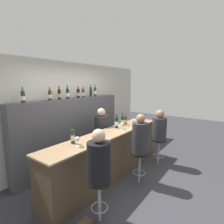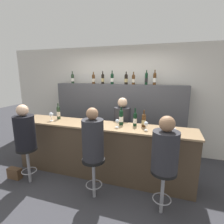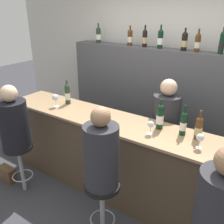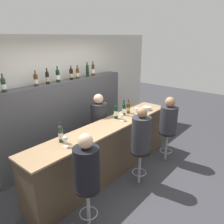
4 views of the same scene
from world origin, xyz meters
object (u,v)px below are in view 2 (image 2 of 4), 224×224
Objects in this scene: bar_stool_right at (163,180)px; guest_seated_right at (165,148)px; wine_bottle_backbar_7 at (155,79)px; metal_bowl at (169,130)px; wine_bottle_counter_1 at (121,117)px; guest_seated_middle at (93,138)px; wine_bottle_backbar_0 at (73,79)px; wine_bottle_backbar_3 at (112,79)px; wine_bottle_backbar_2 at (103,79)px; bar_stool_left at (28,156)px; wine_glass_0 at (51,115)px; wine_glass_1 at (117,122)px; wine_bottle_backbar_6 at (146,79)px; guest_seated_left at (25,130)px; wine_bottle_counter_3 at (144,120)px; wine_glass_2 at (146,124)px; bartender at (122,135)px; wine_bottle_backbar_4 at (126,79)px; wine_bottle_backbar_5 at (133,79)px; wine_bottle_counter_2 at (135,119)px; handbag at (15,173)px; bar_stool_middle at (94,168)px; wine_bottle_counter_0 at (58,112)px; wine_bottle_backbar_1 at (94,79)px.

guest_seated_right reaches higher than bar_stool_right.
wine_bottle_backbar_7 is 1.53m from metal_bowl.
guest_seated_middle is at bearing -107.50° from wine_bottle_counter_1.
wine_bottle_backbar_0 is 1.65× the size of metal_bowl.
wine_bottle_backbar_2 is at bearing 180.00° from wine_bottle_backbar_3.
bar_stool_left is (0.09, -1.82, -1.30)m from wine_bottle_backbar_0.
bar_stool_left is at bearing -101.96° from wine_glass_0.
wine_glass_1 is (-0.03, -0.17, -0.04)m from wine_bottle_counter_1.
wine_bottle_backbar_6 reaches higher than guest_seated_left.
wine_bottle_backbar_6 reaches higher than guest_seated_right.
wine_glass_2 is (0.06, -0.17, -0.01)m from wine_bottle_counter_3.
guest_seated_right is at bearing -52.09° from bartender.
wine_bottle_backbar_4 is at bearing 117.71° from wine_glass_2.
wine_bottle_backbar_5 is at bearing 0.00° from wine_bottle_backbar_3.
wine_glass_2 is at bearing -30.93° from wine_bottle_backbar_0.
wine_bottle_backbar_3 is (-0.78, 1.08, 0.67)m from wine_bottle_counter_2.
wine_bottle_backbar_0 is 3.29m from bar_stool_right.
bar_stool_left is at bearing 0.00° from handbag.
wine_bottle_backbar_6 is 2.26× the size of wine_glass_1.
wine_glass_0 reaches higher than wine_glass_2.
bartender is at bearing -129.08° from wine_bottle_backbar_7.
wine_bottle_backbar_3 is 0.48× the size of bar_stool_middle.
wine_bottle_backbar_5 is 1.70m from metal_bowl.
wine_glass_1 is at bearing -90.91° from wine_bottle_backbar_5.
guest_seated_left is 1.17× the size of bar_stool_right.
wine_bottle_counter_2 is 1.02× the size of wine_bottle_backbar_3.
guest_seated_left is at bearing 0.00° from bar_stool_left.
wine_glass_1 is (0.74, -1.25, -0.69)m from wine_bottle_backbar_2.
bar_stool_right is at bearing -60.07° from wine_glass_2.
wine_bottle_counter_2 is (1.60, -0.00, -0.01)m from wine_bottle_counter_0.
wine_bottle_counter_2 is 1.77× the size of metal_bowl.
bar_stool_middle is at bearing 180.00° from guest_seated_right.
bar_stool_middle is at bearing -52.98° from wine_bottle_backbar_0.
wine_bottle_backbar_5 is 1.70× the size of wine_glass_0.
bar_stool_middle and bar_stool_right have the same top height.
wine_bottle_counter_3 is at bearing 0.00° from wine_bottle_counter_1.
wine_bottle_backbar_0 is at bearing 141.74° from wine_glass_1.
bartender is (-0.49, 0.40, -0.47)m from wine_bottle_counter_3.
bar_stool_left is at bearing -134.70° from wine_bottle_backbar_6.
guest_seated_right is (1.58, -1.82, -0.83)m from wine_bottle_backbar_2.
wine_bottle_backbar_3 reaches higher than wine_bottle_backbar_1.
wine_bottle_backbar_1 is at bearing 73.26° from wine_glass_0.
guest_seated_right is at bearing -37.05° from wine_bottle_backbar_0.
wine_bottle_counter_1 is at bearing -113.69° from wine_bottle_backbar_7.
wine_bottle_backbar_5 is at bearing 111.14° from wine_bottle_counter_3.
metal_bowl is (1.03, -1.27, -0.76)m from wine_bottle_backbar_4.
wine_bottle_backbar_6 is 0.49× the size of bar_stool_left.
guest_seated_right is (-0.00, -0.00, 0.47)m from bar_stool_right.
guest_seated_left is at bearing 180.00° from bar_stool_right.
wine_bottle_counter_2 is at bearing 22.79° from bar_stool_left.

